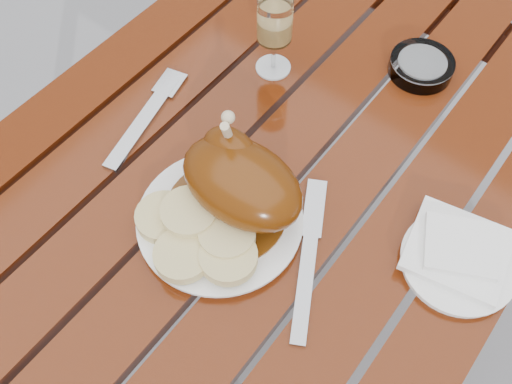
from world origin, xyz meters
TOP-DOWN VIEW (x-y plane):
  - ground at (0.00, 0.00)m, footprint 60.00×60.00m
  - table at (0.00, 0.00)m, footprint 0.80×1.20m
  - dinner_plate at (0.01, -0.15)m, footprint 0.31×0.31m
  - roast_duck at (0.01, -0.10)m, footprint 0.19×0.18m
  - bread_dumplings at (0.01, -0.19)m, footprint 0.20×0.14m
  - wine_glass at (-0.11, 0.15)m, footprint 0.07×0.07m
  - side_plate at (0.32, 0.01)m, footprint 0.18×0.18m
  - napkin at (0.31, 0.02)m, footprint 0.16×0.15m
  - ashtray at (0.09, 0.30)m, footprint 0.13×0.13m
  - fork at (-0.21, -0.08)m, footprint 0.07×0.21m
  - knife at (0.16, -0.13)m, footprint 0.12×0.20m

SIDE VIEW (x-z plane):
  - ground at x=0.00m, z-range 0.00..0.00m
  - table at x=0.00m, z-range 0.00..0.75m
  - knife at x=0.16m, z-range 0.75..0.76m
  - fork at x=-0.21m, z-range 0.75..0.76m
  - side_plate at x=0.32m, z-range 0.75..0.76m
  - dinner_plate at x=0.01m, z-range 0.75..0.77m
  - ashtray at x=0.09m, z-range 0.75..0.78m
  - napkin at x=0.31m, z-range 0.76..0.77m
  - bread_dumplings at x=0.01m, z-range 0.77..0.80m
  - roast_duck at x=0.01m, z-range 0.75..0.89m
  - wine_glass at x=-0.11m, z-range 0.75..0.90m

